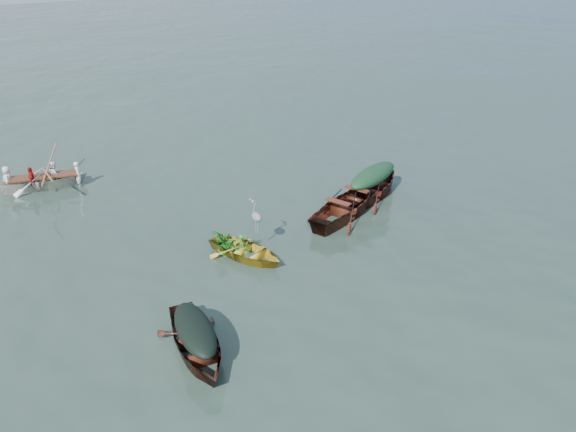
% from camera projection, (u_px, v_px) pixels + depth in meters
% --- Properties ---
extents(ground, '(140.00, 140.00, 0.00)m').
position_uv_depth(ground, '(334.00, 248.00, 15.17)').
color(ground, '#2E4036').
rests_on(ground, ground).
extents(yellow_dinghy, '(2.12, 3.02, 0.72)m').
position_uv_depth(yellow_dinghy, '(246.00, 257.00, 14.75)').
color(yellow_dinghy, yellow).
rests_on(yellow_dinghy, ground).
extents(dark_covered_boat, '(1.81, 3.60, 0.84)m').
position_uv_depth(dark_covered_boat, '(197.00, 352.00, 11.39)').
color(dark_covered_boat, '#532213').
rests_on(dark_covered_boat, ground).
extents(green_tarp_boat, '(4.73, 2.95, 1.07)m').
position_uv_depth(green_tarp_boat, '(371.00, 198.00, 18.09)').
color(green_tarp_boat, '#501B12').
rests_on(green_tarp_boat, ground).
extents(open_wooden_boat, '(4.81, 3.05, 1.09)m').
position_uv_depth(open_wooden_boat, '(347.00, 215.00, 16.96)').
color(open_wooden_boat, '#502314').
rests_on(open_wooden_boat, ground).
extents(rowed_boat, '(3.99, 2.06, 0.89)m').
position_uv_depth(rowed_boat, '(46.00, 188.00, 18.80)').
color(rowed_boat, white).
rests_on(rowed_boat, ground).
extents(dark_tarp_cover, '(0.99, 1.98, 0.40)m').
position_uv_depth(dark_tarp_cover, '(195.00, 328.00, 11.11)').
color(dark_tarp_cover, black).
rests_on(dark_tarp_cover, dark_covered_boat).
extents(green_tarp_cover, '(2.60, 1.62, 0.52)m').
position_uv_depth(green_tarp_cover, '(373.00, 175.00, 17.74)').
color(green_tarp_cover, '#17391A').
rests_on(green_tarp_cover, green_tarp_boat).
extents(thwart_benches, '(2.46, 1.66, 0.04)m').
position_uv_depth(thwart_benches, '(347.00, 199.00, 16.70)').
color(thwart_benches, '#512012').
rests_on(thwart_benches, open_wooden_boat).
extents(heron, '(0.41, 0.47, 0.92)m').
position_uv_depth(heron, '(257.00, 221.00, 14.80)').
color(heron, gray).
rests_on(heron, yellow_dinghy).
extents(dinghy_weeds, '(0.98, 1.09, 0.60)m').
position_uv_depth(dinghy_weeds, '(230.00, 229.00, 14.76)').
color(dinghy_weeds, '#20671B').
rests_on(dinghy_weeds, yellow_dinghy).
extents(rowers, '(2.85, 1.66, 0.76)m').
position_uv_depth(rowers, '(41.00, 165.00, 18.43)').
color(rowers, white).
rests_on(rowers, rowed_boat).
extents(oars, '(1.22, 2.67, 0.06)m').
position_uv_depth(oars, '(43.00, 175.00, 18.59)').
color(oars, '#A1653D').
rests_on(oars, rowed_boat).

